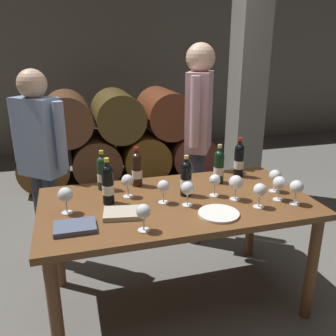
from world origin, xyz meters
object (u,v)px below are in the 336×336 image
object	(u,v)px
wine_glass_1	(275,176)
sommelier_presenting	(199,128)
wine_glass_6	(215,181)
wine_glass_5	(65,195)
wine_bottle_0	(137,169)
tasting_notebook	(123,213)
wine_bottle_2	(102,172)
wine_glass_10	(143,212)
wine_bottle_5	(219,166)
wine_glass_8	(236,183)
wine_glass_3	(297,188)
wine_glass_4	(163,187)
wine_glass_7	(128,181)
wine_bottle_3	(186,178)
dining_table	(177,213)
wine_glass_2	(280,184)
wine_bottle_4	(239,160)
serving_plate	(219,214)
wine_glass_0	(260,191)
leather_ledger	(75,227)
wine_glass_9	(188,189)
taster_seated_left	(40,155)

from	to	relation	value
wine_glass_1	sommelier_presenting	size ratio (longest dim) A/B	0.09
wine_glass_6	wine_glass_5	bearing A→B (deg)	179.59
wine_bottle_0	tasting_notebook	xyz separation A→B (m)	(-0.17, -0.44, -0.11)
wine_bottle_2	wine_glass_6	size ratio (longest dim) A/B	1.85
wine_glass_5	wine_glass_10	size ratio (longest dim) A/B	1.05
wine_glass_10	wine_bottle_5	bearing A→B (deg)	39.41
wine_glass_8	tasting_notebook	world-z (taller)	wine_glass_8
wine_glass_3	wine_glass_4	xyz separation A→B (m)	(-0.78, 0.24, -0.00)
wine_glass_6	sommelier_presenting	bearing A→B (deg)	77.68
wine_glass_5	wine_glass_7	bearing A→B (deg)	19.22
wine_bottle_3	dining_table	bearing A→B (deg)	-142.77
wine_bottle_2	wine_glass_2	bearing A→B (deg)	-25.11
wine_bottle_0	wine_glass_6	bearing A→B (deg)	-35.55
wine_bottle_4	wine_glass_10	size ratio (longest dim) A/B	1.93
wine_glass_1	serving_plate	bearing A→B (deg)	-155.77
dining_table	wine_glass_0	world-z (taller)	wine_glass_0
wine_glass_1	wine_glass_2	bearing A→B (deg)	-110.86
wine_glass_0	wine_glass_3	bearing A→B (deg)	-5.05
wine_glass_3	wine_glass_10	bearing A→B (deg)	-175.75
tasting_notebook	wine_glass_4	bearing A→B (deg)	30.86
wine_bottle_2	wine_bottle_5	bearing A→B (deg)	-7.16
dining_table	wine_glass_3	bearing A→B (deg)	-20.56
wine_glass_0	wine_glass_6	distance (m)	0.30
leather_ledger	wine_glass_9	bearing A→B (deg)	11.08
wine_glass_2	tasting_notebook	distance (m)	0.99
wine_bottle_2	wine_bottle_5	distance (m)	0.81
wine_glass_4	sommelier_presenting	xyz separation A→B (m)	(0.51, 0.76, 0.18)
wine_glass_5	leather_ledger	world-z (taller)	wine_glass_5
wine_bottle_2	dining_table	bearing A→B (deg)	-36.63
wine_glass_0	wine_glass_4	distance (m)	0.58
wine_bottle_0	wine_glass_1	xyz separation A→B (m)	(0.86, -0.36, -0.01)
dining_table	serving_plate	bearing A→B (deg)	-56.74
wine_bottle_5	taster_seated_left	bearing A→B (deg)	157.50
wine_bottle_2	wine_bottle_4	distance (m)	1.00
wine_glass_8	leather_ledger	bearing A→B (deg)	-172.86
wine_bottle_4	wine_glass_8	distance (m)	0.44
wine_glass_2	wine_glass_8	xyz separation A→B (m)	(-0.26, 0.08, 0.00)
serving_plate	taster_seated_left	distance (m)	1.42
wine_glass_4	wine_glass_9	distance (m)	0.15
wine_glass_2	leather_ledger	bearing A→B (deg)	-178.04
wine_bottle_0	wine_bottle_3	bearing A→B (deg)	-43.20
wine_glass_8	sommelier_presenting	world-z (taller)	sommelier_presenting
dining_table	tasting_notebook	size ratio (longest dim) A/B	7.73
wine_bottle_0	wine_glass_5	world-z (taller)	wine_bottle_0
wine_bottle_2	taster_seated_left	xyz separation A→B (m)	(-0.41, 0.40, 0.04)
wine_glass_1	wine_glass_3	size ratio (longest dim) A/B	0.98
wine_bottle_2	wine_glass_7	world-z (taller)	wine_bottle_2
wine_glass_9	leather_ledger	world-z (taller)	wine_glass_9
wine_glass_1	serving_plate	size ratio (longest dim) A/B	0.64
wine_bottle_4	serving_plate	distance (m)	0.70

